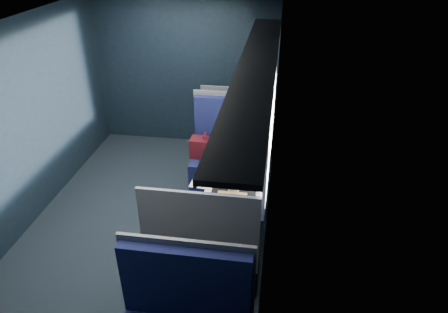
# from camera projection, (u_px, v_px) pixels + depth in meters

# --- Properties ---
(ground) EXTENTS (2.80, 4.20, 0.01)m
(ground) POSITION_uv_depth(u_px,v_px,m) (152.00, 218.00, 4.92)
(ground) COLOR black
(room_shell) EXTENTS (3.00, 4.40, 2.40)m
(room_shell) POSITION_uv_depth(u_px,v_px,m) (141.00, 107.00, 4.17)
(room_shell) COLOR black
(room_shell) RESTS_ON ground
(table) EXTENTS (0.62, 1.00, 0.74)m
(table) POSITION_uv_depth(u_px,v_px,m) (236.00, 180.00, 4.45)
(table) COLOR #54565E
(table) RESTS_ON ground
(seat_bay_near) EXTENTS (1.04, 0.62, 1.26)m
(seat_bay_near) POSITION_uv_depth(u_px,v_px,m) (228.00, 158.00, 5.34)
(seat_bay_near) COLOR #0C0F37
(seat_bay_near) RESTS_ON ground
(seat_bay_far) EXTENTS (1.04, 0.62, 1.26)m
(seat_bay_far) POSITION_uv_depth(u_px,v_px,m) (206.00, 249.00, 3.85)
(seat_bay_far) COLOR #0C0F37
(seat_bay_far) RESTS_ON ground
(seat_row_front) EXTENTS (1.04, 0.51, 1.16)m
(seat_row_front) POSITION_uv_depth(u_px,v_px,m) (238.00, 129.00, 6.14)
(seat_row_front) COLOR #0C0F37
(seat_row_front) RESTS_ON ground
(man) EXTENTS (0.53, 0.56, 1.32)m
(man) POSITION_uv_depth(u_px,v_px,m) (248.00, 146.00, 5.02)
(man) COLOR black
(man) RESTS_ON ground
(woman) EXTENTS (0.53, 0.56, 1.32)m
(woman) POSITION_uv_depth(u_px,v_px,m) (234.00, 215.00, 3.81)
(woman) COLOR black
(woman) RESTS_ON ground
(papers) EXTENTS (0.66, 0.90, 0.01)m
(papers) POSITION_uv_depth(u_px,v_px,m) (225.00, 169.00, 4.49)
(papers) COLOR white
(papers) RESTS_ON table
(laptop) EXTENTS (0.26, 0.34, 0.24)m
(laptop) POSITION_uv_depth(u_px,v_px,m) (261.00, 169.00, 4.38)
(laptop) COLOR silver
(laptop) RESTS_ON table
(bottle_small) EXTENTS (0.07, 0.07, 0.23)m
(bottle_small) POSITION_uv_depth(u_px,v_px,m) (261.00, 155.00, 4.57)
(bottle_small) COLOR silver
(bottle_small) RESTS_ON table
(cup) EXTENTS (0.08, 0.08, 0.10)m
(cup) POSITION_uv_depth(u_px,v_px,m) (265.00, 153.00, 4.72)
(cup) COLOR white
(cup) RESTS_ON table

